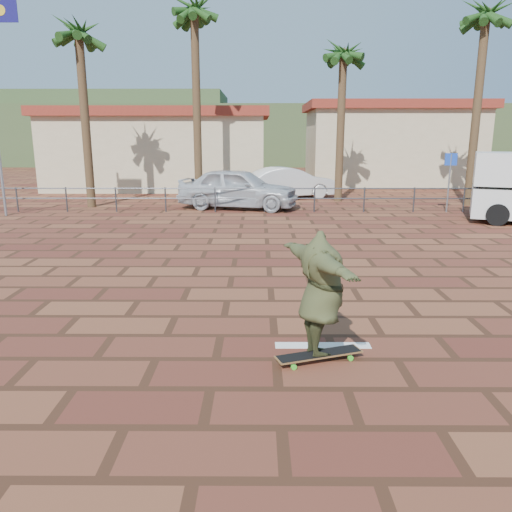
{
  "coord_description": "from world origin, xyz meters",
  "views": [
    {
      "loc": [
        -0.25,
        -8.02,
        3.0
      ],
      "look_at": [
        -0.29,
        1.1,
        0.8
      ],
      "focal_mm": 35.0,
      "sensor_mm": 36.0,
      "label": 1
    }
  ],
  "objects_px": {
    "longboard": "(319,355)",
    "car_white": "(289,183)",
    "skateboarder": "(321,294)",
    "car_silver": "(238,188)"
  },
  "relations": [
    {
      "from": "skateboarder",
      "to": "car_silver",
      "type": "distance_m",
      "value": 14.83
    },
    {
      "from": "longboard",
      "to": "car_silver",
      "type": "height_order",
      "value": "car_silver"
    },
    {
      "from": "skateboarder",
      "to": "car_white",
      "type": "distance_m",
      "value": 18.24
    },
    {
      "from": "longboard",
      "to": "car_silver",
      "type": "distance_m",
      "value": 14.84
    },
    {
      "from": "skateboarder",
      "to": "car_silver",
      "type": "relative_size",
      "value": 0.42
    },
    {
      "from": "longboard",
      "to": "skateboarder",
      "type": "xyz_separation_m",
      "value": [
        0.0,
        0.0,
        0.87
      ]
    },
    {
      "from": "longboard",
      "to": "car_white",
      "type": "distance_m",
      "value": 18.25
    },
    {
      "from": "car_silver",
      "to": "car_white",
      "type": "bearing_deg",
      "value": -20.29
    },
    {
      "from": "longboard",
      "to": "car_white",
      "type": "bearing_deg",
      "value": 68.79
    },
    {
      "from": "longboard",
      "to": "car_silver",
      "type": "xyz_separation_m",
      "value": [
        -1.68,
        14.73,
        0.76
      ]
    }
  ]
}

